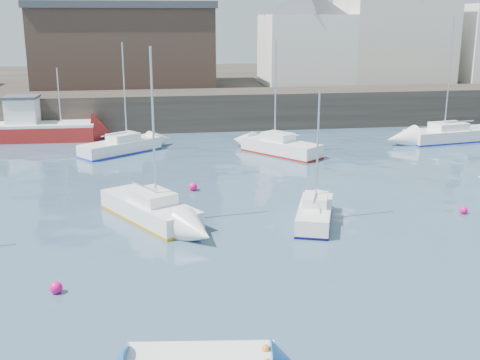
{
  "coord_description": "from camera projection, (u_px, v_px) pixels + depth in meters",
  "views": [
    {
      "loc": [
        -4.35,
        -15.38,
        9.0
      ],
      "look_at": [
        0.0,
        12.0,
        1.5
      ],
      "focal_mm": 45.0,
      "sensor_mm": 36.0,
      "label": 1
    }
  ],
  "objects": [
    {
      "name": "sailboat_g",
      "position": [
        451.0,
        134.0,
        45.16
      ],
      "size": [
        7.49,
        3.48,
        9.12
      ],
      "color": "white",
      "rests_on": "ground"
    },
    {
      "name": "quay_wall",
      "position": [
        197.0,
        110.0,
        50.65
      ],
      "size": [
        90.0,
        5.0,
        3.0
      ],
      "primitive_type": "cube",
      "color": "#28231E",
      "rests_on": "ground"
    },
    {
      "name": "buoy_far",
      "position": [
        193.0,
        190.0,
        32.39
      ],
      "size": [
        0.46,
        0.46,
        0.46
      ],
      "primitive_type": "sphere",
      "color": "#FF0679",
      "rests_on": "ground"
    },
    {
      "name": "sailboat_b",
      "position": [
        150.0,
        209.0,
        27.63
      ],
      "size": [
        4.71,
        6.26,
        7.84
      ],
      "color": "white",
      "rests_on": "ground"
    },
    {
      "name": "water",
      "position": [
        304.0,
        334.0,
        17.67
      ],
      "size": [
        220.0,
        220.0,
        0.0
      ],
      "primitive_type": "plane",
      "color": "#2D4760",
      "rests_on": "ground"
    },
    {
      "name": "sailboat_c",
      "position": [
        315.0,
        213.0,
        27.18
      ],
      "size": [
        2.86,
        4.72,
        5.93
      ],
      "color": "white",
      "rests_on": "ground"
    },
    {
      "name": "sailboat_f",
      "position": [
        281.0,
        147.0,
        40.78
      ],
      "size": [
        5.02,
        5.73,
        7.55
      ],
      "color": "white",
      "rests_on": "ground"
    },
    {
      "name": "buoy_mid",
      "position": [
        463.0,
        214.0,
        28.56
      ],
      "size": [
        0.37,
        0.37,
        0.37
      ],
      "primitive_type": "sphere",
      "color": "#FF0679",
      "rests_on": "ground"
    },
    {
      "name": "bldg_east_a",
      "position": [
        394.0,
        20.0,
        58.45
      ],
      "size": [
        13.36,
        13.36,
        11.8
      ],
      "color": "beige",
      "rests_on": "land_strip"
    },
    {
      "name": "fishing_boat",
      "position": [
        37.0,
        126.0,
        45.55
      ],
      "size": [
        8.3,
        3.41,
        5.41
      ],
      "color": "maroon",
      "rests_on": "ground"
    },
    {
      "name": "sailboat_h",
      "position": [
        121.0,
        146.0,
        41.19
      ],
      "size": [
        5.72,
        4.98,
        7.45
      ],
      "color": "white",
      "rests_on": "ground"
    },
    {
      "name": "buoy_near",
      "position": [
        57.0,
        293.0,
        20.32
      ],
      "size": [
        0.43,
        0.43,
        0.43
      ],
      "primitive_type": "sphere",
      "color": "#FF0679",
      "rests_on": "ground"
    },
    {
      "name": "land_strip",
      "position": [
        183.0,
        87.0,
        67.84
      ],
      "size": [
        90.0,
        32.0,
        2.8
      ],
      "primitive_type": "cube",
      "color": "#28231E",
      "rests_on": "ground"
    },
    {
      "name": "warehouse",
      "position": [
        124.0,
        44.0,
        56.03
      ],
      "size": [
        16.4,
        10.4,
        7.6
      ],
      "color": "#3D2D26",
      "rests_on": "land_strip"
    },
    {
      "name": "bldg_east_d",
      "position": [
        306.0,
        36.0,
        56.98
      ],
      "size": [
        11.14,
        11.14,
        8.95
      ],
      "color": "white",
      "rests_on": "land_strip"
    }
  ]
}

